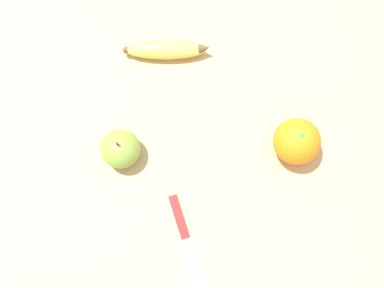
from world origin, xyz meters
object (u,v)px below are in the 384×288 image
object	(u,v)px
orange	(297,141)
paring_knife	(187,241)
banana	(167,50)
apple	(120,149)

from	to	relation	value
orange	paring_knife	size ratio (longest dim) A/B	0.52
banana	apple	size ratio (longest dim) A/B	1.95
banana	orange	size ratio (longest dim) A/B	1.78
banana	paring_knife	bearing A→B (deg)	-84.24
banana	apple	xyz separation A→B (m)	(0.22, 0.06, 0.01)
orange	apple	bearing A→B (deg)	-51.02
banana	paring_knife	distance (m)	0.38
orange	banana	bearing A→B (deg)	-91.87
orange	paring_knife	xyz separation A→B (m)	(0.27, -0.06, -0.04)
orange	apple	distance (m)	0.33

